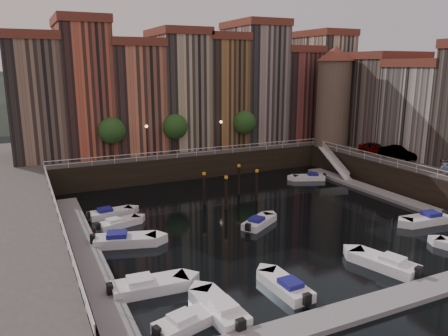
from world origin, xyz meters
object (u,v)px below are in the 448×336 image
corner_tower (333,95)px  mooring_pilings (232,187)px  gangway (334,161)px  car_b (400,153)px  boat_left_2 (124,240)px  boat_left_1 (148,286)px  car_a (375,149)px  boat_left_0 (188,321)px

corner_tower → mooring_pilings: bearing=-155.7°
gangway → car_b: car_b is taller
boat_left_2 → car_b: bearing=24.0°
mooring_pilings → boat_left_2: 14.51m
boat_left_1 → mooring_pilings: bearing=51.8°
car_a → car_b: car_b is taller
boat_left_2 → car_b: size_ratio=1.12×
car_b → car_a: bearing=78.4°
corner_tower → boat_left_1: size_ratio=2.65×
corner_tower → boat_left_1: corner_tower is taller
mooring_pilings → car_b: car_b is taller
gangway → mooring_pilings: size_ratio=1.41×
boat_left_1 → boat_left_0: bearing=-74.5°
mooring_pilings → boat_left_0: 22.96m
corner_tower → car_a: size_ratio=3.34×
boat_left_2 → car_a: bearing=30.1°
boat_left_1 → boat_left_2: boat_left_2 is taller
mooring_pilings → car_a: car_a is taller
gangway → car_b: (4.64, -6.40, 1.87)m
mooring_pilings → boat_left_2: mooring_pilings is taller
boat_left_2 → mooring_pilings: bearing=42.8°
car_b → boat_left_2: bearing=169.6°
corner_tower → car_a: bearing=-79.6°
corner_tower → car_a: (1.32, -7.17, -6.49)m
corner_tower → gangway: size_ratio=1.66×
gangway → boat_left_0: size_ratio=1.83×
boat_left_0 → mooring_pilings: bearing=42.1°
mooring_pilings → boat_left_0: size_ratio=1.30×
corner_tower → boat_left_0: 44.35m
boat_left_1 → car_b: (35.21, 12.88, 3.39)m
boat_left_1 → car_a: bearing=29.4°
boat_left_0 → boat_left_1: size_ratio=0.87×
car_a → gangway: bearing=130.6°
mooring_pilings → corner_tower: bearing=24.3°
corner_tower → boat_left_2: corner_tower is taller
car_b → gangway: bearing=107.9°
boat_left_0 → boat_left_1: boat_left_1 is taller
gangway → boat_left_1: (-30.57, -19.28, -1.52)m
corner_tower → gangway: (-2.90, -4.50, -8.28)m
boat_left_0 → gangway: bearing=23.5°
boat_left_1 → car_a: 38.69m
boat_left_2 → car_b: car_b is taller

